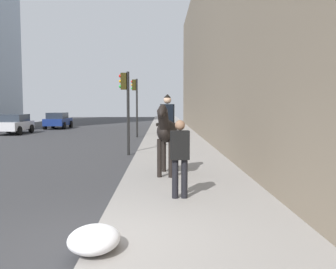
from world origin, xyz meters
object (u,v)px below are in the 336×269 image
Objects in this scene: mounted_horse_near at (167,130)px; car_mid_lane at (14,124)px; traffic_light_near_curb at (126,99)px; traffic_light_far_curb at (135,98)px; car_near_lane at (58,120)px; pedestrian_greeting at (180,154)px.

mounted_horse_near reaches higher than car_mid_lane.
traffic_light_near_curb is 8.86m from traffic_light_far_curb.
traffic_light_far_curb is at bearing -139.94° from car_near_lane.
mounted_horse_near is 0.66× the size of traffic_light_near_curb.
car_mid_lane is at bearing 38.34° from traffic_light_near_curb.
pedestrian_greeting reaches higher than car_near_lane.
car_mid_lane is 1.01× the size of traffic_light_far_curb.
traffic_light_far_curb is (16.78, 2.11, 1.47)m from pedestrian_greeting.
traffic_light_near_curb reaches higher than car_near_lane.
traffic_light_far_curb reaches higher than mounted_horse_near.
car_near_lane is (25.86, 9.67, -0.34)m from pedestrian_greeting.
car_near_lane is at bearing -149.43° from mounted_horse_near.
traffic_light_far_curb is (14.05, 1.86, 1.13)m from mounted_horse_near.
pedestrian_greeting is 0.48× the size of traffic_light_near_curb.
pedestrian_greeting is (-2.73, -0.24, -0.33)m from mounted_horse_near.
mounted_horse_near is 0.60× the size of car_near_lane.
pedestrian_greeting is at bearing -159.23° from car_near_lane.
pedestrian_greeting is 22.68m from car_mid_lane.
traffic_light_far_curb is at bearing -164.05° from mounted_horse_near.
mounted_horse_near is at bearing -172.46° from traffic_light_far_curb.
traffic_light_near_curb is 0.92× the size of traffic_light_far_curb.
car_mid_lane is at bearing 26.52° from pedestrian_greeting.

